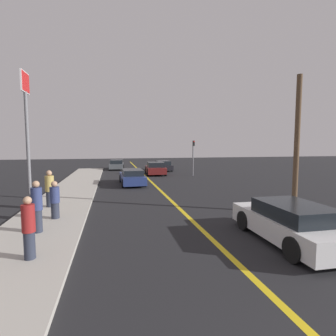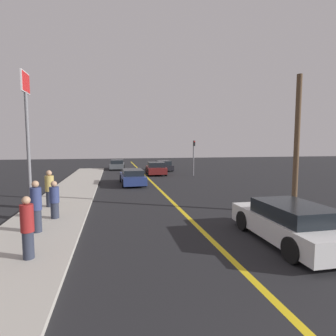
# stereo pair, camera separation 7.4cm
# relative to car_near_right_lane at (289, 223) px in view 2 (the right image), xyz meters

# --- Properties ---
(road_center_line) EXTENTS (0.20, 60.00, 0.01)m
(road_center_line) POSITION_rel_car_near_right_lane_xyz_m (-2.41, 11.45, -0.65)
(road_center_line) COLOR gold
(road_center_line) RESTS_ON ground_plane
(sidewalk_left) EXTENTS (3.06, 34.08, 0.14)m
(sidewalk_left) POSITION_rel_car_near_right_lane_xyz_m (-8.35, 10.49, -0.58)
(sidewalk_left) COLOR #ADA89E
(sidewalk_left) RESTS_ON ground_plane
(car_near_right_lane) EXTENTS (2.02, 4.53, 1.33)m
(car_near_right_lane) POSITION_rel_car_near_right_lane_xyz_m (0.00, 0.00, 0.00)
(car_near_right_lane) COLOR silver
(car_near_right_lane) RESTS_ON ground_plane
(car_ahead_center) EXTENTS (1.96, 4.56, 1.23)m
(car_ahead_center) POSITION_rel_car_near_right_lane_xyz_m (-4.13, 13.68, -0.05)
(car_ahead_center) COLOR navy
(car_ahead_center) RESTS_ON ground_plane
(car_far_distant) EXTENTS (2.18, 3.93, 1.35)m
(car_far_distant) POSITION_rel_car_near_right_lane_xyz_m (-1.18, 19.99, 0.00)
(car_far_distant) COLOR maroon
(car_far_distant) RESTS_ON ground_plane
(car_parked_left_lot) EXTENTS (1.97, 4.07, 1.22)m
(car_parked_left_lot) POSITION_rel_car_near_right_lane_xyz_m (0.40, 24.18, -0.06)
(car_parked_left_lot) COLOR black
(car_parked_left_lot) RESTS_ON ground_plane
(car_oncoming_far) EXTENTS (2.04, 4.16, 1.24)m
(car_oncoming_far) POSITION_rel_car_near_right_lane_xyz_m (-5.13, 26.92, -0.05)
(car_oncoming_far) COLOR #4C5156
(car_oncoming_far) RESTS_ON ground_plane
(pedestrian_near_curb) EXTENTS (0.34, 0.34, 1.71)m
(pedestrian_near_curb) POSITION_rel_car_near_right_lane_xyz_m (-7.91, 0.09, 0.35)
(pedestrian_near_curb) COLOR #282D3D
(pedestrian_near_curb) RESTS_ON sidewalk_left
(pedestrian_mid_group) EXTENTS (0.37, 0.37, 1.83)m
(pedestrian_mid_group) POSITION_rel_car_near_right_lane_xyz_m (-8.29, 2.37, 0.40)
(pedestrian_mid_group) COLOR #282D3D
(pedestrian_mid_group) RESTS_ON sidewalk_left
(pedestrian_far_standing) EXTENTS (0.38, 0.38, 1.57)m
(pedestrian_far_standing) POSITION_rel_car_near_right_lane_xyz_m (-8.05, 4.09, 0.26)
(pedestrian_far_standing) COLOR #282D3D
(pedestrian_far_standing) RESTS_ON sidewalk_left
(pedestrian_by_sign) EXTENTS (0.42, 0.42, 1.81)m
(pedestrian_by_sign) POSITION_rel_car_near_right_lane_xyz_m (-8.73, 6.34, 0.39)
(pedestrian_by_sign) COLOR #282D3D
(pedestrian_by_sign) RESTS_ON sidewalk_left
(traffic_light) EXTENTS (0.18, 0.40, 3.60)m
(traffic_light) POSITION_rel_car_near_right_lane_xyz_m (2.42, 18.21, 1.59)
(traffic_light) COLOR slate
(traffic_light) RESTS_ON ground_plane
(roadside_sign) EXTENTS (0.20, 1.42, 7.44)m
(roadside_sign) POSITION_rel_car_near_right_lane_xyz_m (-10.58, 9.67, 4.54)
(roadside_sign) COLOR slate
(roadside_sign) RESTS_ON ground_plane
(utility_pole) EXTENTS (0.24, 0.24, 6.37)m
(utility_pole) POSITION_rel_car_near_right_lane_xyz_m (2.65, 3.22, 2.53)
(utility_pole) COLOR brown
(utility_pole) RESTS_ON ground_plane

